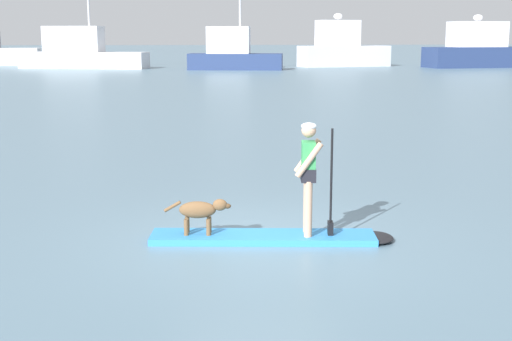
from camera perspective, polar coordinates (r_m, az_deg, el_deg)
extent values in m
plane|color=slate|center=(10.86, 0.57, -5.67)|extent=(400.00, 400.00, 0.00)
cube|color=#338CD8|center=(10.84, 0.57, -5.42)|extent=(3.49, 1.07, 0.10)
ellipsoid|color=black|center=(10.98, 9.61, -5.37)|extent=(0.63, 0.71, 0.10)
cylinder|color=tan|center=(10.86, 4.16, -2.80)|extent=(0.12, 0.12, 0.86)
cylinder|color=tan|center=(10.61, 4.25, -3.13)|extent=(0.12, 0.12, 0.86)
cube|color=black|center=(10.63, 4.25, -0.30)|extent=(0.26, 0.38, 0.20)
cube|color=#338C4C|center=(10.59, 4.26, 0.80)|extent=(0.24, 0.36, 0.58)
sphere|color=tan|center=(10.52, 4.30, 3.26)|extent=(0.22, 0.22, 0.22)
ellipsoid|color=white|center=(10.51, 4.30, 3.59)|extent=(0.23, 0.23, 0.11)
cylinder|color=tan|center=(10.77, 4.20, 1.20)|extent=(0.43, 0.14, 0.54)
cylinder|color=tan|center=(10.39, 4.33, 0.85)|extent=(0.43, 0.14, 0.54)
cylinder|color=black|center=(10.68, 6.11, -0.94)|extent=(0.04, 0.04, 1.63)
cube|color=black|center=(10.85, 6.03, -4.64)|extent=(0.10, 0.19, 0.20)
ellipsoid|color=brown|center=(10.77, -4.75, -3.18)|extent=(0.59, 0.28, 0.26)
ellipsoid|color=brown|center=(10.73, -2.94, -2.79)|extent=(0.24, 0.18, 0.18)
ellipsoid|color=#503923|center=(10.73, -2.35, -2.90)|extent=(0.13, 0.09, 0.08)
cylinder|color=brown|center=(10.80, -6.78, -2.91)|extent=(0.27, 0.08, 0.18)
cylinder|color=brown|center=(10.90, -3.81, -4.39)|extent=(0.07, 0.07, 0.25)
cylinder|color=brown|center=(10.75, -3.87, -4.61)|extent=(0.07, 0.07, 0.25)
cylinder|color=brown|center=(10.93, -5.58, -4.38)|extent=(0.07, 0.07, 0.25)
cylinder|color=brown|center=(10.78, -5.67, -4.59)|extent=(0.07, 0.07, 0.25)
cube|color=silver|center=(67.82, -13.72, 8.67)|extent=(12.05, 5.49, 1.50)
cube|color=silver|center=(67.90, -14.54, 10.26)|extent=(5.62, 3.29, 2.34)
cylinder|color=silver|center=(67.90, -14.54, 10.28)|extent=(4.02, 1.10, 0.14)
cube|color=navy|center=(63.54, -1.66, 8.80)|extent=(8.68, 4.21, 1.42)
cube|color=silver|center=(63.45, -2.24, 10.51)|extent=(4.05, 2.71, 2.37)
cylinder|color=silver|center=(63.45, -2.24, 10.52)|extent=(2.89, 0.67, 0.14)
cube|color=silver|center=(70.17, 7.13, 9.17)|extent=(9.25, 4.72, 2.01)
cube|color=silver|center=(69.99, 6.64, 11.00)|extent=(4.35, 2.94, 2.44)
ellipsoid|color=white|center=(70.01, 6.66, 12.28)|extent=(0.90, 0.90, 0.60)
cube|color=navy|center=(71.53, 18.00, 8.72)|extent=(11.80, 4.78, 1.92)
cube|color=silver|center=(71.15, 17.46, 10.48)|extent=(5.43, 3.18, 2.38)
ellipsoid|color=white|center=(71.17, 17.53, 11.71)|extent=(0.90, 0.90, 0.60)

